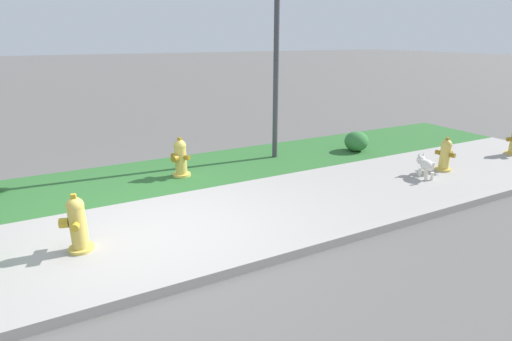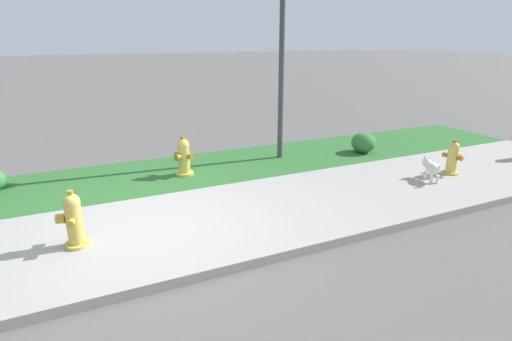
% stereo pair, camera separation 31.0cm
% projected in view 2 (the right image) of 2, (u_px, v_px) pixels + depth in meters
% --- Properties ---
extents(ground_plane, '(120.00, 120.00, 0.00)m').
position_uv_depth(ground_plane, '(152.00, 231.00, 5.32)').
color(ground_plane, '#5B5956').
extents(sidewalk_pavement, '(18.00, 2.46, 0.01)m').
position_uv_depth(sidewalk_pavement, '(152.00, 231.00, 5.31)').
color(sidewalk_pavement, '#9E9993').
rests_on(sidewalk_pavement, ground).
extents(grass_verge, '(18.00, 2.11, 0.01)m').
position_uv_depth(grass_verge, '(127.00, 179.00, 7.28)').
color(grass_verge, '#2D662D').
rests_on(grass_verge, ground).
extents(street_curb, '(18.00, 0.16, 0.12)m').
position_uv_depth(street_curb, '(175.00, 279.00, 4.17)').
color(street_curb, '#9E9993').
rests_on(street_curb, ground).
extents(fire_hydrant_at_driveway, '(0.37, 0.38, 0.74)m').
position_uv_depth(fire_hydrant_at_driveway, '(184.00, 157.00, 7.38)').
color(fire_hydrant_at_driveway, gold).
rests_on(fire_hydrant_at_driveway, ground).
extents(fire_hydrant_by_grass_verge, '(0.36, 0.39, 0.74)m').
position_uv_depth(fire_hydrant_by_grass_verge, '(74.00, 220.00, 4.83)').
color(fire_hydrant_by_grass_verge, gold).
rests_on(fire_hydrant_by_grass_verge, ground).
extents(fire_hydrant_far_end, '(0.35, 0.38, 0.66)m').
position_uv_depth(fire_hydrant_far_end, '(453.00, 158.00, 7.46)').
color(fire_hydrant_far_end, gold).
rests_on(fire_hydrant_far_end, ground).
extents(small_white_dog, '(0.31, 0.50, 0.43)m').
position_uv_depth(small_white_dog, '(431.00, 168.00, 7.11)').
color(small_white_dog, silver).
rests_on(small_white_dog, ground).
extents(street_lamp, '(0.32, 0.32, 4.22)m').
position_uv_depth(street_lamp, '(282.00, 17.00, 7.68)').
color(street_lamp, '#3D3D42').
rests_on(street_lamp, ground).
extents(shrub_bush_mid_verge, '(0.53, 0.53, 0.45)m').
position_uv_depth(shrub_bush_mid_verge, '(363.00, 143.00, 8.87)').
color(shrub_bush_mid_verge, '#337538').
rests_on(shrub_bush_mid_verge, ground).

